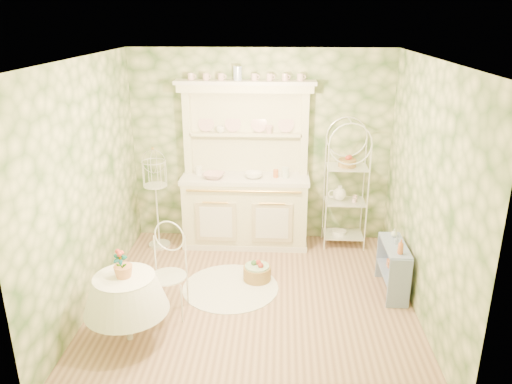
{
  "coord_description": "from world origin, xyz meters",
  "views": [
    {
      "loc": [
        0.27,
        -4.98,
        3.11
      ],
      "look_at": [
        0.0,
        0.5,
        1.15
      ],
      "focal_mm": 35.0,
      "sensor_mm": 36.0,
      "label": 1
    }
  ],
  "objects_px": {
    "kitchen_dresser": "(245,167)",
    "side_shelf": "(393,270)",
    "birdcage_stand": "(156,197)",
    "round_table": "(127,308)",
    "floor_basket": "(257,273)",
    "bakers_rack": "(346,183)",
    "cafe_chair": "(168,281)"
  },
  "relations": [
    {
      "from": "kitchen_dresser",
      "to": "side_shelf",
      "type": "height_order",
      "value": "kitchen_dresser"
    },
    {
      "from": "side_shelf",
      "to": "kitchen_dresser",
      "type": "bearing_deg",
      "value": 140.87
    },
    {
      "from": "side_shelf",
      "to": "bakers_rack",
      "type": "bearing_deg",
      "value": 103.64
    },
    {
      "from": "kitchen_dresser",
      "to": "side_shelf",
      "type": "relative_size",
      "value": 3.41
    },
    {
      "from": "round_table",
      "to": "floor_basket",
      "type": "distance_m",
      "value": 1.78
    },
    {
      "from": "cafe_chair",
      "to": "birdcage_stand",
      "type": "bearing_deg",
      "value": 121.12
    },
    {
      "from": "side_shelf",
      "to": "round_table",
      "type": "xyz_separation_m",
      "value": [
        -2.83,
        -1.06,
        0.07
      ]
    },
    {
      "from": "kitchen_dresser",
      "to": "cafe_chair",
      "type": "xyz_separation_m",
      "value": [
        -0.71,
        -1.81,
        -0.75
      ]
    },
    {
      "from": "round_table",
      "to": "cafe_chair",
      "type": "bearing_deg",
      "value": 57.73
    },
    {
      "from": "bakers_rack",
      "to": "floor_basket",
      "type": "height_order",
      "value": "bakers_rack"
    },
    {
      "from": "cafe_chair",
      "to": "floor_basket",
      "type": "height_order",
      "value": "cafe_chair"
    },
    {
      "from": "kitchen_dresser",
      "to": "side_shelf",
      "type": "distance_m",
      "value": 2.36
    },
    {
      "from": "side_shelf",
      "to": "cafe_chair",
      "type": "bearing_deg",
      "value": -172.06
    },
    {
      "from": "kitchen_dresser",
      "to": "birdcage_stand",
      "type": "height_order",
      "value": "kitchen_dresser"
    },
    {
      "from": "side_shelf",
      "to": "cafe_chair",
      "type": "distance_m",
      "value": 2.59
    },
    {
      "from": "bakers_rack",
      "to": "round_table",
      "type": "relative_size",
      "value": 2.54
    },
    {
      "from": "bakers_rack",
      "to": "kitchen_dresser",
      "type": "bearing_deg",
      "value": -177.34
    },
    {
      "from": "side_shelf",
      "to": "floor_basket",
      "type": "relative_size",
      "value": 2.22
    },
    {
      "from": "bakers_rack",
      "to": "side_shelf",
      "type": "bearing_deg",
      "value": -70.72
    },
    {
      "from": "birdcage_stand",
      "to": "floor_basket",
      "type": "xyz_separation_m",
      "value": [
        1.43,
        -0.89,
        -0.65
      ]
    },
    {
      "from": "kitchen_dresser",
      "to": "birdcage_stand",
      "type": "relative_size",
      "value": 1.53
    },
    {
      "from": "round_table",
      "to": "birdcage_stand",
      "type": "height_order",
      "value": "birdcage_stand"
    },
    {
      "from": "side_shelf",
      "to": "floor_basket",
      "type": "distance_m",
      "value": 1.62
    },
    {
      "from": "side_shelf",
      "to": "round_table",
      "type": "relative_size",
      "value": 0.93
    },
    {
      "from": "birdcage_stand",
      "to": "side_shelf",
      "type": "bearing_deg",
      "value": -19.61
    },
    {
      "from": "bakers_rack",
      "to": "birdcage_stand",
      "type": "xyz_separation_m",
      "value": [
        -2.6,
        -0.2,
        -0.17
      ]
    },
    {
      "from": "bakers_rack",
      "to": "side_shelf",
      "type": "distance_m",
      "value": 1.49
    },
    {
      "from": "kitchen_dresser",
      "to": "round_table",
      "type": "xyz_separation_m",
      "value": [
        -1.02,
        -2.3,
        -0.78
      ]
    },
    {
      "from": "round_table",
      "to": "kitchen_dresser",
      "type": "bearing_deg",
      "value": 66.1
    },
    {
      "from": "kitchen_dresser",
      "to": "round_table",
      "type": "distance_m",
      "value": 2.63
    },
    {
      "from": "bakers_rack",
      "to": "cafe_chair",
      "type": "bearing_deg",
      "value": -137.7
    },
    {
      "from": "kitchen_dresser",
      "to": "cafe_chair",
      "type": "relative_size",
      "value": 2.9
    }
  ]
}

